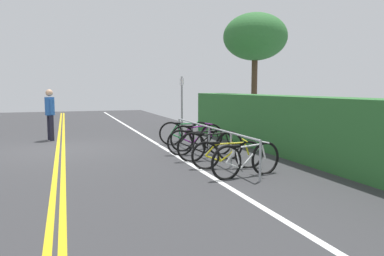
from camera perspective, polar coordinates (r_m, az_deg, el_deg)
ground_plane at (r=11.65m, az=-19.63°, el=-3.25°), size 37.36×12.20×0.05m
centre_line_yellow_inner at (r=11.65m, az=-20.03°, el=-3.13°), size 33.63×0.10×0.00m
centre_line_yellow_outer at (r=11.64m, az=-19.24°, el=-3.10°), size 33.63×0.10×0.00m
bike_lane_stripe_white at (r=11.98m, az=-5.32°, el=-2.53°), size 33.63×0.12×0.00m
bike_rack at (r=9.66m, az=2.66°, el=-1.01°), size 5.42×0.05×0.82m
bicycle_0 at (r=11.83m, az=-0.97°, el=-0.82°), size 0.66×1.65×0.79m
bicycle_1 at (r=10.89m, az=0.80°, el=-1.41°), size 0.46×1.73×0.79m
bicycle_2 at (r=10.06m, az=1.24°, el=-2.18°), size 0.55×1.78×0.74m
bicycle_3 at (r=9.30m, az=2.88°, el=-2.79°), size 0.46×1.76×0.77m
bicycle_4 at (r=8.41m, az=5.45°, el=-4.11°), size 0.53×1.62×0.68m
bicycle_5 at (r=7.68m, az=8.40°, el=-4.90°), size 0.46×1.69×0.74m
pedestrian at (r=13.67m, az=-21.09°, el=2.48°), size 0.47×0.32×1.77m
sign_post_near at (r=12.80m, az=-1.59°, el=4.03°), size 0.36×0.06×2.21m
hedge_backdrop at (r=9.49m, az=19.12°, el=-0.29°), size 14.37×1.07×1.60m
tree_near_left at (r=16.41m, az=9.72°, el=13.61°), size 2.72×2.72×4.99m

